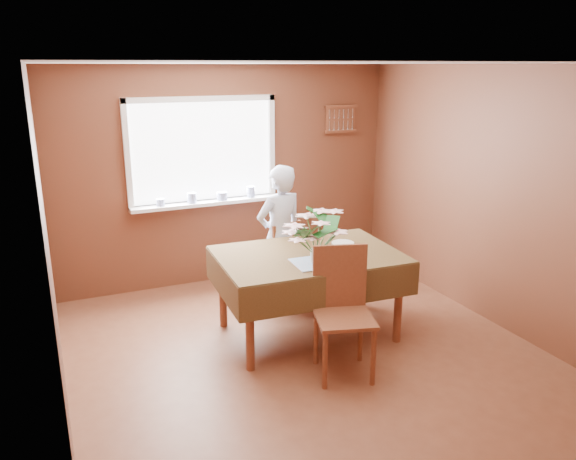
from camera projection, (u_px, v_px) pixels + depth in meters
name	position (u px, v px, depth m)	size (l,w,h in m)	color
floor	(314.00, 361.00, 4.90)	(4.50, 4.50, 0.00)	brown
ceiling	(318.00, 63.00, 4.19)	(4.50, 4.50, 0.00)	white
wall_back	(229.00, 176.00, 6.52)	(4.00, 4.00, 0.00)	brown
wall_front	(536.00, 346.00, 2.57)	(4.00, 4.00, 0.00)	brown
wall_left	(49.00, 257.00, 3.76)	(4.50, 4.50, 0.00)	brown
wall_right	(504.00, 201.00, 5.32)	(4.50, 4.50, 0.00)	brown
window_assembly	(205.00, 169.00, 6.32)	(1.72, 0.20, 1.22)	white
spoon_rack	(341.00, 119.00, 6.88)	(0.44, 0.05, 0.33)	brown
dining_table	(308.00, 264.00, 5.22)	(1.73, 1.23, 0.82)	brown
chair_far	(281.00, 257.00, 6.06)	(0.48, 0.48, 0.89)	brown
chair_near	(342.00, 306.00, 4.63)	(0.57, 0.57, 1.07)	brown
seated_woman	(280.00, 236.00, 5.89)	(0.55, 0.36, 1.52)	white
flower_bouquet	(316.00, 232.00, 4.87)	(0.50, 0.50, 0.43)	white
side_plate	(343.00, 243.00, 5.46)	(0.22, 0.22, 0.01)	white
table_knife	(332.00, 258.00, 5.03)	(0.02, 0.20, 0.00)	silver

